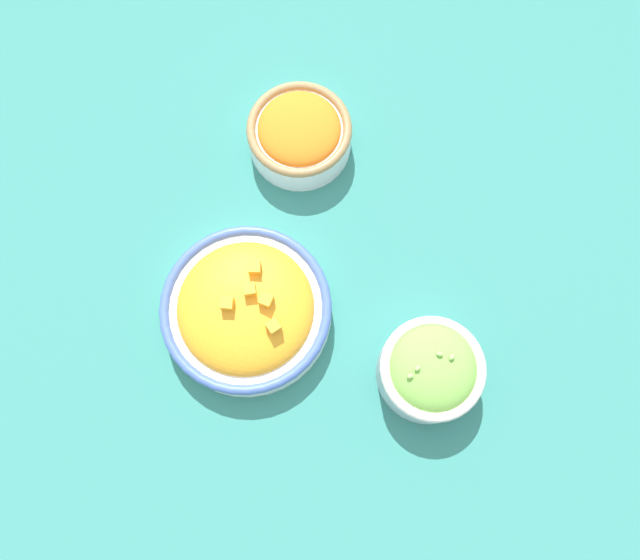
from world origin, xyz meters
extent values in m
plane|color=#337F75|center=(0.00, 0.00, 0.00)|extent=(3.00, 3.00, 0.00)
cylinder|color=white|center=(0.01, -0.10, 0.02)|extent=(0.21, 0.21, 0.03)
torus|color=#4766B7|center=(0.01, -0.10, 0.03)|extent=(0.21, 0.21, 0.01)
ellipsoid|color=orange|center=(0.01, -0.10, 0.03)|extent=(0.17, 0.17, 0.05)
cube|color=#F4A828|center=(-0.03, -0.07, 0.06)|extent=(0.02, 0.02, 0.01)
cube|color=#F4A828|center=(0.01, -0.11, 0.07)|extent=(0.02, 0.02, 0.01)
cube|color=#F4A828|center=(0.05, -0.07, 0.06)|extent=(0.02, 0.02, 0.01)
cube|color=#F4A828|center=(0.02, -0.07, 0.07)|extent=(0.02, 0.02, 0.01)
cube|color=#F4A828|center=(0.00, -0.08, 0.07)|extent=(0.02, 0.02, 0.01)
cylinder|color=white|center=(-0.20, 0.02, 0.02)|extent=(0.14, 0.14, 0.04)
torus|color=#997A4C|center=(-0.20, 0.02, 0.04)|extent=(0.14, 0.14, 0.01)
ellipsoid|color=orange|center=(-0.20, 0.02, 0.04)|extent=(0.11, 0.11, 0.03)
cylinder|color=#B2C1CC|center=(0.14, 0.10, 0.03)|extent=(0.12, 0.12, 0.05)
torus|color=silver|center=(0.14, 0.10, 0.05)|extent=(0.12, 0.12, 0.01)
ellipsoid|color=#7ABC4C|center=(0.14, 0.10, 0.05)|extent=(0.10, 0.10, 0.04)
ellipsoid|color=#99D166|center=(0.13, 0.12, 0.07)|extent=(0.01, 0.01, 0.01)
ellipsoid|color=#99D166|center=(0.14, 0.07, 0.07)|extent=(0.01, 0.01, 0.01)
ellipsoid|color=#99D166|center=(0.14, 0.08, 0.07)|extent=(0.01, 0.01, 0.01)
ellipsoid|color=#99D166|center=(0.13, 0.11, 0.08)|extent=(0.01, 0.01, 0.01)
camera|label=1|loc=(0.19, -0.05, 0.77)|focal=35.00mm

